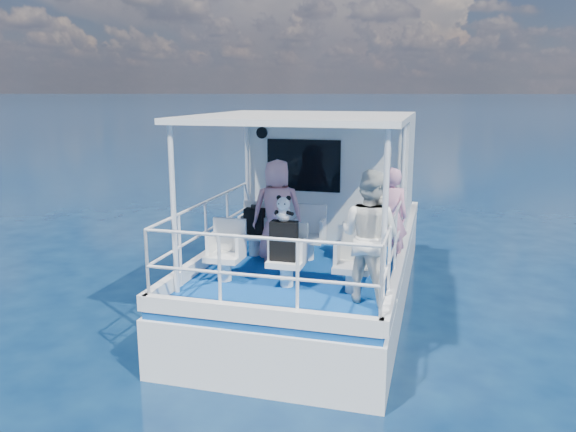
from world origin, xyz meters
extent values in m
plane|color=#081D3E|center=(0.00, 0.00, 0.00)|extent=(2000.00, 2000.00, 0.00)
cube|color=white|center=(0.00, 1.00, 0.00)|extent=(3.00, 7.00, 1.60)
cube|color=navy|center=(0.00, 1.00, 0.85)|extent=(2.90, 6.90, 0.10)
cube|color=white|center=(0.00, 2.30, 2.00)|extent=(2.85, 2.00, 2.20)
cube|color=white|center=(0.00, -0.20, 3.14)|extent=(3.00, 3.20, 0.08)
cylinder|color=white|center=(-1.35, -1.70, 2.00)|extent=(0.07, 0.07, 2.20)
cylinder|color=white|center=(1.35, -1.70, 2.00)|extent=(0.07, 0.07, 2.20)
cylinder|color=white|center=(-1.35, 1.20, 2.00)|extent=(0.07, 0.07, 2.20)
cylinder|color=white|center=(1.35, 1.20, 2.00)|extent=(0.07, 0.07, 2.20)
cube|color=white|center=(-0.90, 0.20, 1.09)|extent=(0.48, 0.46, 0.38)
cube|color=white|center=(0.00, 0.20, 1.09)|extent=(0.48, 0.46, 0.38)
cube|color=white|center=(0.90, 0.20, 1.09)|extent=(0.48, 0.46, 0.38)
cube|color=white|center=(-0.90, -1.10, 1.09)|extent=(0.48, 0.46, 0.38)
cube|color=white|center=(0.00, -1.10, 1.09)|extent=(0.48, 0.46, 0.38)
cube|color=white|center=(0.90, -1.10, 1.09)|extent=(0.48, 0.46, 0.38)
imported|color=pink|center=(-0.46, 0.03, 1.70)|extent=(0.69, 0.58, 1.60)
imported|color=pink|center=(1.25, 0.22, 1.65)|extent=(0.63, 0.49, 1.51)
imported|color=white|center=(1.14, -1.34, 1.74)|extent=(1.00, 0.90, 1.68)
cube|color=black|center=(-0.87, 0.13, 1.48)|extent=(0.31, 0.18, 0.41)
cube|color=black|center=(-0.03, -1.14, 1.55)|extent=(0.36, 0.20, 0.53)
cube|color=black|center=(-0.86, 0.13, 1.72)|extent=(0.11, 0.07, 0.07)
camera|label=1|loc=(1.93, -8.14, 3.50)|focal=35.00mm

